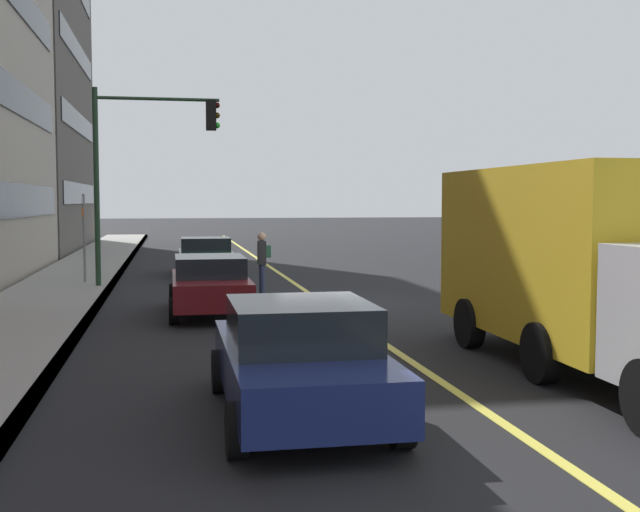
% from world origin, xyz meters
% --- Properties ---
extents(ground, '(200.00, 200.00, 0.00)m').
position_xyz_m(ground, '(0.00, 0.00, 0.00)').
color(ground, black).
extents(sidewalk_slab, '(80.00, 2.91, 0.15)m').
position_xyz_m(sidewalk_slab, '(0.00, 7.09, 0.07)').
color(sidewalk_slab, gray).
rests_on(sidewalk_slab, ground).
extents(curb_edge, '(80.00, 0.16, 0.15)m').
position_xyz_m(curb_edge, '(0.00, 5.72, 0.07)').
color(curb_edge, slate).
rests_on(curb_edge, ground).
extents(lane_stripe_center, '(80.00, 0.16, 0.01)m').
position_xyz_m(lane_stripe_center, '(0.00, 0.00, 0.01)').
color(lane_stripe_center, '#D8CC4C').
rests_on(lane_stripe_center, ground).
extents(car_green, '(3.89, 2.07, 1.34)m').
position_xyz_m(car_green, '(8.62, 2.68, 0.69)').
color(car_green, '#1E6038').
rests_on(car_green, ground).
extents(car_navy, '(4.37, 1.99, 1.45)m').
position_xyz_m(car_navy, '(-10.55, 2.36, 0.73)').
color(car_navy, navy).
rests_on(car_navy, ground).
extents(car_maroon, '(4.21, 1.90, 1.38)m').
position_xyz_m(car_maroon, '(-1.45, 3.01, 0.72)').
color(car_maroon, '#591116').
rests_on(car_maroon, ground).
extents(truck_yellow, '(8.10, 2.66, 3.22)m').
position_xyz_m(truck_yellow, '(-8.82, -2.61, 1.69)').
color(truck_yellow, silver).
rests_on(truck_yellow, ground).
extents(pedestrian_with_backpack, '(0.43, 0.37, 1.78)m').
position_xyz_m(pedestrian_with_backpack, '(1.99, 1.38, 1.05)').
color(pedestrian_with_backpack, '#262D4C').
rests_on(pedestrian_with_backpack, ground).
extents(traffic_light_mast, '(0.28, 3.72, 5.99)m').
position_xyz_m(traffic_light_mast, '(4.13, 4.68, 4.08)').
color(traffic_light_mast, '#1E3823').
rests_on(traffic_light_mast, ground).
extents(street_sign_post, '(0.60, 0.08, 2.87)m').
position_xyz_m(street_sign_post, '(5.24, 6.54, 1.69)').
color(street_sign_post, slate).
rests_on(street_sign_post, ground).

